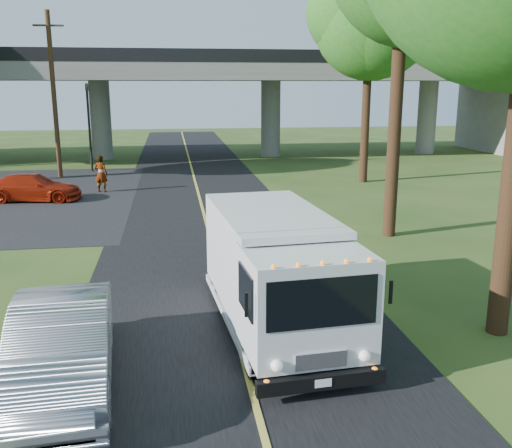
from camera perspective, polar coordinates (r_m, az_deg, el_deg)
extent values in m
plane|color=#284418|center=(10.74, -0.94, -14.72)|extent=(120.00, 120.00, 0.00)
cube|color=black|center=(20.07, -4.69, -1.04)|extent=(7.00, 90.00, 0.02)
cube|color=gold|center=(20.06, -4.69, -0.99)|extent=(0.12, 90.00, 0.01)
cube|color=slate|center=(41.39, -7.00, 14.88)|extent=(50.00, 9.00, 1.20)
cube|color=black|center=(37.03, -6.83, 16.42)|extent=(50.00, 0.25, 0.80)
cube|color=black|center=(45.82, -7.19, 15.89)|extent=(50.00, 0.25, 0.80)
cylinder|color=slate|center=(41.71, -15.25, 9.96)|extent=(1.40, 1.40, 5.40)
cylinder|color=slate|center=(42.06, 1.47, 10.46)|extent=(1.40, 1.40, 5.40)
cylinder|color=slate|center=(45.68, 16.72, 10.16)|extent=(1.40, 1.40, 5.40)
cylinder|color=black|center=(35.78, -16.32, 9.18)|extent=(0.14, 0.14, 5.20)
imported|color=black|center=(35.69, -16.54, 12.38)|extent=(0.18, 0.22, 1.10)
cylinder|color=#472D19|center=(33.96, -19.55, 11.95)|extent=(0.26, 0.26, 9.00)
cube|color=#472D19|center=(34.09, -20.07, 18.16)|extent=(1.60, 0.10, 0.10)
cylinder|color=#382314|center=(19.85, 13.72, 9.70)|extent=(0.44, 0.44, 7.70)
cylinder|color=#382314|center=(31.14, 10.90, 10.21)|extent=(0.44, 0.44, 6.65)
sphere|color=#21621A|center=(31.24, 11.32, 19.17)|extent=(5.58, 5.58, 5.58)
sphere|color=#21621A|center=(31.07, 12.53, 19.70)|extent=(4.96, 4.96, 4.96)
cube|color=silver|center=(12.63, 1.17, -2.90)|extent=(2.47, 4.11, 2.02)
cube|color=silver|center=(10.14, 5.08, -7.76)|extent=(2.28, 1.78, 1.84)
cube|color=black|center=(9.34, 6.63, -7.81)|extent=(1.88, 0.22, 0.85)
cube|color=black|center=(9.85, 6.58, -15.39)|extent=(2.25, 0.34, 0.25)
cube|color=silver|center=(12.72, 1.55, -8.68)|extent=(2.57, 5.36, 0.16)
cylinder|color=black|center=(10.48, -0.24, -12.99)|extent=(0.32, 0.82, 0.81)
cylinder|color=black|center=(10.99, 9.30, -11.85)|extent=(0.32, 0.82, 0.81)
cylinder|color=black|center=(13.88, -3.73, -6.14)|extent=(0.32, 0.82, 0.81)
cylinder|color=black|center=(14.27, 3.57, -5.57)|extent=(0.32, 0.82, 0.81)
imported|color=#961C09|center=(27.65, -21.37, 3.42)|extent=(4.37, 2.15, 1.22)
imported|color=gray|center=(10.52, -18.88, -11.51)|extent=(2.02, 4.77, 1.53)
imported|color=gray|center=(28.80, -15.24, 4.85)|extent=(0.76, 0.62, 1.80)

